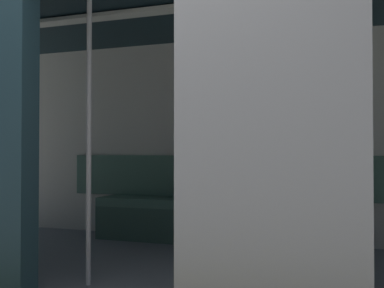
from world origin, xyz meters
TOP-DOWN VIEW (x-y plane):
  - train_car at (0.06, -1.19)m, footprint 6.40×2.72m
  - bench_seat at (0.00, -2.21)m, footprint 2.52×0.44m
  - person_seated at (-0.28, -2.16)m, footprint 0.55×0.70m
  - handbag at (0.10, -2.29)m, footprint 0.26×0.15m
  - book at (-0.57, -2.25)m, footprint 0.21×0.25m
  - grab_pole_door at (0.41, -0.54)m, footprint 0.04×0.04m

SIDE VIEW (x-z plane):
  - bench_seat at x=0.00m, z-range 0.12..0.56m
  - book at x=-0.57m, z-range 0.44..0.47m
  - handbag at x=0.10m, z-range 0.44..0.61m
  - person_seated at x=-0.28m, z-range 0.08..1.25m
  - grab_pole_door at x=0.41m, z-range 0.00..2.13m
  - train_car at x=0.06m, z-range 0.36..2.63m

